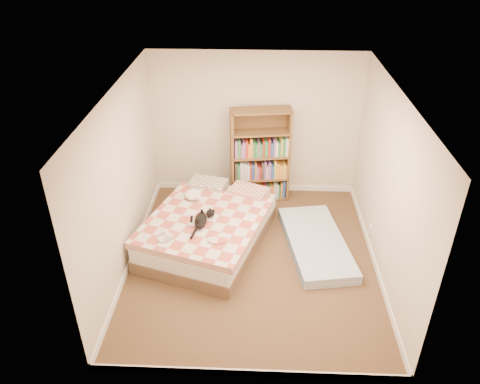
{
  "coord_description": "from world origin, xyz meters",
  "views": [
    {
      "loc": [
        0.05,
        -5.32,
        4.34
      ],
      "look_at": [
        -0.19,
        0.3,
        0.96
      ],
      "focal_mm": 35.0,
      "sensor_mm": 36.0,
      "label": 1
    }
  ],
  "objects_px": {
    "white_dog": "(193,195)",
    "bed": "(209,227)",
    "bookshelf": "(260,167)",
    "black_cat": "(201,219)",
    "floor_mattress": "(316,243)"
  },
  "relations": [
    {
      "from": "floor_mattress",
      "to": "black_cat",
      "type": "xyz_separation_m",
      "value": [
        -1.69,
        -0.16,
        0.5
      ]
    },
    {
      "from": "bed",
      "to": "black_cat",
      "type": "distance_m",
      "value": 0.42
    },
    {
      "from": "bed",
      "to": "bookshelf",
      "type": "height_order",
      "value": "bookshelf"
    },
    {
      "from": "floor_mattress",
      "to": "white_dog",
      "type": "xyz_separation_m",
      "value": [
        -1.88,
        0.49,
        0.5
      ]
    },
    {
      "from": "bookshelf",
      "to": "black_cat",
      "type": "relative_size",
      "value": 2.49
    },
    {
      "from": "bookshelf",
      "to": "white_dog",
      "type": "distance_m",
      "value": 1.39
    },
    {
      "from": "bookshelf",
      "to": "black_cat",
      "type": "distance_m",
      "value": 1.79
    },
    {
      "from": "black_cat",
      "to": "white_dog",
      "type": "xyz_separation_m",
      "value": [
        -0.19,
        0.65,
        0.0
      ]
    },
    {
      "from": "bookshelf",
      "to": "floor_mattress",
      "type": "relative_size",
      "value": 0.92
    },
    {
      "from": "bookshelf",
      "to": "black_cat",
      "type": "xyz_separation_m",
      "value": [
        -0.82,
        -1.59,
        -0.01
      ]
    },
    {
      "from": "white_dog",
      "to": "bed",
      "type": "bearing_deg",
      "value": -55.31
    },
    {
      "from": "floor_mattress",
      "to": "black_cat",
      "type": "distance_m",
      "value": 1.77
    },
    {
      "from": "bed",
      "to": "bookshelf",
      "type": "xyz_separation_m",
      "value": [
        0.75,
        1.33,
        0.33
      ]
    },
    {
      "from": "bookshelf",
      "to": "white_dog",
      "type": "height_order",
      "value": "bookshelf"
    },
    {
      "from": "black_cat",
      "to": "white_dog",
      "type": "height_order",
      "value": "black_cat"
    }
  ]
}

